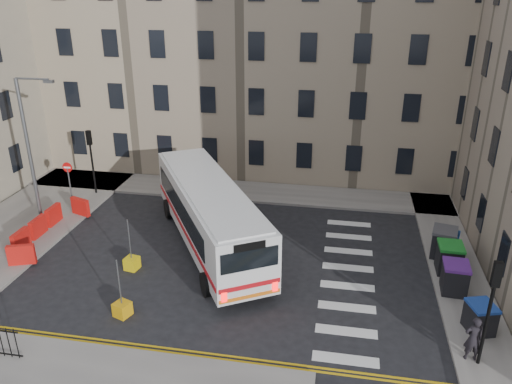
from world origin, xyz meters
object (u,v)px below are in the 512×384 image
(wheelie_bin_a, at_px, (480,317))
(wheelie_bin_d, at_px, (444,242))
(wheelie_bin_b, at_px, (455,278))
(bus, at_px, (209,212))
(bollard_yellow, at_px, (132,263))
(streetlamp, at_px, (29,151))
(wheelie_bin_e, at_px, (448,244))
(wheelie_bin_c, at_px, (449,258))
(bollard_chevron, at_px, (122,309))
(pedestrian, at_px, (473,339))

(wheelie_bin_a, distance_m, wheelie_bin_d, 5.78)
(wheelie_bin_a, relative_size, wheelie_bin_d, 0.87)
(wheelie_bin_b, relative_size, wheelie_bin_d, 0.90)
(wheelie_bin_b, height_order, wheelie_bin_d, wheelie_bin_d)
(wheelie_bin_b, bearing_deg, wheelie_bin_a, -75.96)
(bus, relative_size, bollard_yellow, 19.67)
(wheelie_bin_b, height_order, bollard_yellow, wheelie_bin_b)
(streetlamp, xyz_separation_m, bollard_yellow, (6.92, -3.55, -4.04))
(streetlamp, distance_m, bollard_yellow, 8.76)
(wheelie_bin_d, bearing_deg, wheelie_bin_e, 49.11)
(wheelie_bin_c, height_order, bollard_yellow, wheelie_bin_c)
(wheelie_bin_e, bearing_deg, bollard_yellow, -149.74)
(bollard_yellow, bearing_deg, streetlamp, 152.83)
(wheelie_bin_d, bearing_deg, streetlamp, -166.56)
(wheelie_bin_a, relative_size, wheelie_bin_e, 1.06)
(bollard_yellow, xyz_separation_m, bollard_chevron, (1.08, -3.46, 0.00))
(wheelie_bin_d, bearing_deg, bollard_yellow, -152.73)
(bus, distance_m, wheelie_bin_b, 11.83)
(bus, xyz_separation_m, bollard_yellow, (-3.03, -2.91, -1.61))
(wheelie_bin_c, relative_size, wheelie_bin_d, 0.92)
(streetlamp, relative_size, pedestrian, 4.63)
(wheelie_bin_b, height_order, wheelie_bin_c, wheelie_bin_c)
(streetlamp, distance_m, wheelie_bin_c, 21.87)
(wheelie_bin_a, relative_size, pedestrian, 0.75)
(wheelie_bin_d, distance_m, wheelie_bin_e, 0.37)
(wheelie_bin_b, distance_m, wheelie_bin_c, 1.67)
(wheelie_bin_a, xyz_separation_m, wheelie_bin_d, (-0.47, 5.76, 0.12))
(bus, relative_size, wheelie_bin_c, 8.47)
(wheelie_bin_a, bearing_deg, bollard_chevron, 168.25)
(bus, bearing_deg, streetlamp, 145.45)
(wheelie_bin_b, distance_m, bollard_yellow, 14.61)
(streetlamp, height_order, wheelie_bin_d, streetlamp)
(bus, distance_m, wheelie_bin_d, 11.64)
(pedestrian, xyz_separation_m, bollard_yellow, (-14.43, 3.77, -0.73))
(wheelie_bin_b, height_order, bollard_chevron, wheelie_bin_b)
(wheelie_bin_c, xyz_separation_m, bollard_chevron, (-13.55, -5.69, -0.55))
(bus, distance_m, bollard_yellow, 4.50)
(streetlamp, bearing_deg, bollard_yellow, -27.17)
(bus, xyz_separation_m, pedestrian, (11.40, -6.68, -0.88))
(wheelie_bin_e, relative_size, bollard_chevron, 2.06)
(wheelie_bin_d, xyz_separation_m, bollard_chevron, (-13.52, -7.16, -0.57))
(wheelie_bin_d, bearing_deg, bus, -163.03)
(wheelie_bin_c, bearing_deg, streetlamp, 177.42)
(wheelie_bin_a, height_order, wheelie_bin_e, wheelie_bin_a)
(wheelie_bin_a, height_order, pedestrian, pedestrian)
(wheelie_bin_a, height_order, wheelie_bin_b, wheelie_bin_b)
(streetlamp, height_order, bollard_chevron, streetlamp)
(wheelie_bin_d, height_order, bollard_chevron, wheelie_bin_d)
(streetlamp, height_order, wheelie_bin_c, streetlamp)
(bus, height_order, wheelie_bin_c, bus)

